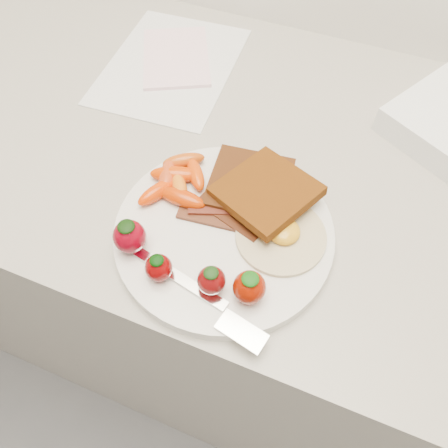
% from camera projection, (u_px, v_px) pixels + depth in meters
% --- Properties ---
extents(counter, '(2.00, 0.60, 0.90)m').
position_uv_depth(counter, '(255.00, 286.00, 1.00)').
color(counter, gray).
rests_on(counter, ground).
extents(plate, '(0.27, 0.27, 0.02)m').
position_uv_depth(plate, '(224.00, 232.00, 0.54)').
color(plate, silver).
rests_on(plate, counter).
extents(toast_lower, '(0.11, 0.11, 0.01)m').
position_uv_depth(toast_lower, '(250.00, 183.00, 0.56)').
color(toast_lower, '#371F09').
rests_on(toast_lower, plate).
extents(toast_upper, '(0.14, 0.14, 0.02)m').
position_uv_depth(toast_upper, '(266.00, 191.00, 0.54)').
color(toast_upper, '#4F1C07').
rests_on(toast_upper, toast_lower).
extents(fried_egg, '(0.15, 0.15, 0.02)m').
position_uv_depth(fried_egg, '(282.00, 234.00, 0.52)').
color(fried_egg, silver).
rests_on(fried_egg, plate).
extents(bacon_strips, '(0.11, 0.06, 0.01)m').
position_uv_depth(bacon_strips, '(223.00, 214.00, 0.54)').
color(bacon_strips, '#36140C').
rests_on(bacon_strips, plate).
extents(baby_carrots, '(0.09, 0.11, 0.02)m').
position_uv_depth(baby_carrots, '(177.00, 180.00, 0.56)').
color(baby_carrots, '#CD3600').
rests_on(baby_carrots, plate).
extents(strawberries, '(0.19, 0.06, 0.05)m').
position_uv_depth(strawberries, '(184.00, 264.00, 0.48)').
color(strawberries, '#70010F').
rests_on(strawberries, plate).
extents(fork, '(0.18, 0.07, 0.00)m').
position_uv_depth(fork, '(206.00, 301.00, 0.48)').
color(fork, white).
rests_on(fork, plate).
extents(paper_sheet, '(0.22, 0.28, 0.00)m').
position_uv_depth(paper_sheet, '(171.00, 65.00, 0.73)').
color(paper_sheet, silver).
rests_on(paper_sheet, counter).
extents(notepad, '(0.17, 0.19, 0.01)m').
position_uv_depth(notepad, '(176.00, 57.00, 0.74)').
color(notepad, '#FFD0DC').
rests_on(notepad, paper_sheet).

